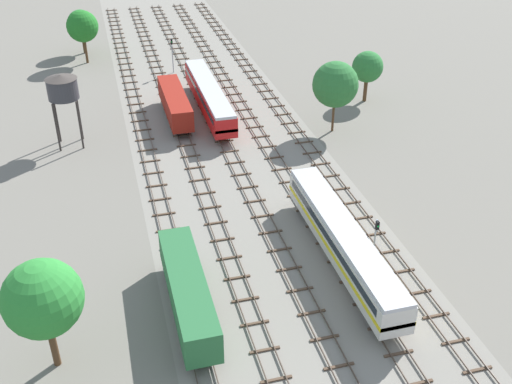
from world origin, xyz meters
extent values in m
plane|color=slate|center=(0.00, 56.00, 0.00)|extent=(480.00, 480.00, 0.00)
cube|color=gray|center=(0.00, 56.00, 0.00)|extent=(23.41, 176.00, 0.01)
cube|color=#47382D|center=(-10.42, 57.00, 0.22)|extent=(0.07, 126.00, 0.15)
cube|color=#47382D|center=(-8.99, 57.00, 0.22)|extent=(0.07, 126.00, 0.15)
cube|color=brown|center=(-9.71, 13.50, 0.07)|extent=(2.40, 0.22, 0.14)
cube|color=brown|center=(-9.71, 16.50, 0.07)|extent=(2.40, 0.22, 0.14)
cube|color=brown|center=(-9.71, 19.50, 0.07)|extent=(2.40, 0.22, 0.14)
cube|color=brown|center=(-9.71, 22.50, 0.07)|extent=(2.40, 0.22, 0.14)
cube|color=brown|center=(-9.71, 25.50, 0.07)|extent=(2.40, 0.22, 0.14)
cube|color=brown|center=(-9.71, 28.50, 0.07)|extent=(2.40, 0.22, 0.14)
cube|color=brown|center=(-9.71, 31.50, 0.07)|extent=(2.40, 0.22, 0.14)
cube|color=brown|center=(-9.71, 34.50, 0.07)|extent=(2.40, 0.22, 0.14)
cube|color=brown|center=(-9.71, 37.50, 0.07)|extent=(2.40, 0.22, 0.14)
cube|color=brown|center=(-9.71, 40.50, 0.07)|extent=(2.40, 0.22, 0.14)
cube|color=brown|center=(-9.71, 43.50, 0.07)|extent=(2.40, 0.22, 0.14)
cube|color=brown|center=(-9.71, 46.50, 0.07)|extent=(2.40, 0.22, 0.14)
cube|color=brown|center=(-9.71, 49.50, 0.07)|extent=(2.40, 0.22, 0.14)
cube|color=brown|center=(-9.71, 52.50, 0.07)|extent=(2.40, 0.22, 0.14)
cube|color=brown|center=(-9.71, 55.50, 0.07)|extent=(2.40, 0.22, 0.14)
cube|color=brown|center=(-9.71, 58.50, 0.07)|extent=(2.40, 0.22, 0.14)
cube|color=brown|center=(-9.71, 61.50, 0.07)|extent=(2.40, 0.22, 0.14)
cube|color=brown|center=(-9.71, 64.50, 0.07)|extent=(2.40, 0.22, 0.14)
cube|color=brown|center=(-9.71, 67.50, 0.07)|extent=(2.40, 0.22, 0.14)
cube|color=brown|center=(-9.71, 70.50, 0.07)|extent=(2.40, 0.22, 0.14)
cube|color=brown|center=(-9.71, 73.50, 0.07)|extent=(2.40, 0.22, 0.14)
cube|color=brown|center=(-9.71, 76.50, 0.07)|extent=(2.40, 0.22, 0.14)
cube|color=brown|center=(-9.71, 79.50, 0.07)|extent=(2.40, 0.22, 0.14)
cube|color=brown|center=(-9.71, 82.50, 0.07)|extent=(2.40, 0.22, 0.14)
cube|color=brown|center=(-9.71, 85.50, 0.07)|extent=(2.40, 0.22, 0.14)
cube|color=brown|center=(-9.71, 88.50, 0.07)|extent=(2.40, 0.22, 0.14)
cube|color=brown|center=(-9.71, 91.50, 0.07)|extent=(2.40, 0.22, 0.14)
cube|color=brown|center=(-9.71, 94.50, 0.07)|extent=(2.40, 0.22, 0.14)
cube|color=brown|center=(-9.71, 97.50, 0.07)|extent=(2.40, 0.22, 0.14)
cube|color=brown|center=(-9.71, 100.50, 0.07)|extent=(2.40, 0.22, 0.14)
cube|color=brown|center=(-9.71, 103.50, 0.07)|extent=(2.40, 0.22, 0.14)
cube|color=brown|center=(-9.71, 106.50, 0.07)|extent=(2.40, 0.22, 0.14)
cube|color=brown|center=(-9.71, 109.50, 0.07)|extent=(2.40, 0.22, 0.14)
cube|color=brown|center=(-9.71, 112.50, 0.07)|extent=(2.40, 0.22, 0.14)
cube|color=brown|center=(-9.71, 115.50, 0.07)|extent=(2.40, 0.22, 0.14)
cube|color=brown|center=(-9.71, 118.50, 0.07)|extent=(2.40, 0.22, 0.14)
cube|color=#47382D|center=(-5.57, 57.00, 0.22)|extent=(0.07, 126.00, 0.15)
cube|color=#47382D|center=(-4.14, 57.00, 0.22)|extent=(0.07, 126.00, 0.15)
cube|color=brown|center=(-4.85, 10.50, 0.07)|extent=(2.40, 0.22, 0.14)
cube|color=brown|center=(-4.85, 13.50, 0.07)|extent=(2.40, 0.22, 0.14)
cube|color=brown|center=(-4.85, 16.50, 0.07)|extent=(2.40, 0.22, 0.14)
cube|color=brown|center=(-4.85, 19.50, 0.07)|extent=(2.40, 0.22, 0.14)
cube|color=brown|center=(-4.85, 22.50, 0.07)|extent=(2.40, 0.22, 0.14)
cube|color=brown|center=(-4.85, 25.50, 0.07)|extent=(2.40, 0.22, 0.14)
cube|color=brown|center=(-4.85, 28.50, 0.07)|extent=(2.40, 0.22, 0.14)
cube|color=brown|center=(-4.85, 31.50, 0.07)|extent=(2.40, 0.22, 0.14)
cube|color=brown|center=(-4.85, 34.50, 0.07)|extent=(2.40, 0.22, 0.14)
cube|color=brown|center=(-4.85, 37.50, 0.07)|extent=(2.40, 0.22, 0.14)
cube|color=brown|center=(-4.85, 40.50, 0.07)|extent=(2.40, 0.22, 0.14)
cube|color=brown|center=(-4.85, 43.50, 0.07)|extent=(2.40, 0.22, 0.14)
cube|color=brown|center=(-4.85, 46.50, 0.07)|extent=(2.40, 0.22, 0.14)
cube|color=brown|center=(-4.85, 49.50, 0.07)|extent=(2.40, 0.22, 0.14)
cube|color=brown|center=(-4.85, 52.50, 0.07)|extent=(2.40, 0.22, 0.14)
cube|color=brown|center=(-4.85, 55.50, 0.07)|extent=(2.40, 0.22, 0.14)
cube|color=brown|center=(-4.85, 58.50, 0.07)|extent=(2.40, 0.22, 0.14)
cube|color=brown|center=(-4.85, 61.50, 0.07)|extent=(2.40, 0.22, 0.14)
cube|color=brown|center=(-4.85, 64.50, 0.07)|extent=(2.40, 0.22, 0.14)
cube|color=brown|center=(-4.85, 67.50, 0.07)|extent=(2.40, 0.22, 0.14)
cube|color=brown|center=(-4.85, 70.50, 0.07)|extent=(2.40, 0.22, 0.14)
cube|color=brown|center=(-4.85, 73.50, 0.07)|extent=(2.40, 0.22, 0.14)
cube|color=brown|center=(-4.85, 76.50, 0.07)|extent=(2.40, 0.22, 0.14)
cube|color=brown|center=(-4.85, 79.50, 0.07)|extent=(2.40, 0.22, 0.14)
cube|color=brown|center=(-4.85, 82.50, 0.07)|extent=(2.40, 0.22, 0.14)
cube|color=brown|center=(-4.85, 85.50, 0.07)|extent=(2.40, 0.22, 0.14)
cube|color=brown|center=(-4.85, 88.50, 0.07)|extent=(2.40, 0.22, 0.14)
cube|color=brown|center=(-4.85, 91.50, 0.07)|extent=(2.40, 0.22, 0.14)
cube|color=brown|center=(-4.85, 94.50, 0.07)|extent=(2.40, 0.22, 0.14)
cube|color=brown|center=(-4.85, 97.50, 0.07)|extent=(2.40, 0.22, 0.14)
cube|color=brown|center=(-4.85, 100.50, 0.07)|extent=(2.40, 0.22, 0.14)
cube|color=brown|center=(-4.85, 103.50, 0.07)|extent=(2.40, 0.22, 0.14)
cube|color=brown|center=(-4.85, 106.50, 0.07)|extent=(2.40, 0.22, 0.14)
cube|color=brown|center=(-4.85, 109.50, 0.07)|extent=(2.40, 0.22, 0.14)
cube|color=brown|center=(-4.85, 112.50, 0.07)|extent=(2.40, 0.22, 0.14)
cube|color=brown|center=(-4.85, 115.50, 0.07)|extent=(2.40, 0.22, 0.14)
cube|color=brown|center=(-4.85, 118.50, 0.07)|extent=(2.40, 0.22, 0.14)
cube|color=#47382D|center=(-0.72, 57.00, 0.22)|extent=(0.07, 126.00, 0.15)
cube|color=#47382D|center=(0.72, 57.00, 0.22)|extent=(0.07, 126.00, 0.15)
cube|color=brown|center=(0.00, 10.50, 0.07)|extent=(2.40, 0.22, 0.14)
cube|color=brown|center=(0.00, 13.50, 0.07)|extent=(2.40, 0.22, 0.14)
cube|color=brown|center=(0.00, 16.50, 0.07)|extent=(2.40, 0.22, 0.14)
cube|color=brown|center=(0.00, 19.50, 0.07)|extent=(2.40, 0.22, 0.14)
cube|color=brown|center=(0.00, 22.50, 0.07)|extent=(2.40, 0.22, 0.14)
cube|color=brown|center=(0.00, 25.50, 0.07)|extent=(2.40, 0.22, 0.14)
cube|color=brown|center=(0.00, 28.50, 0.07)|extent=(2.40, 0.22, 0.14)
cube|color=brown|center=(0.00, 31.50, 0.07)|extent=(2.40, 0.22, 0.14)
cube|color=brown|center=(0.00, 34.50, 0.07)|extent=(2.40, 0.22, 0.14)
cube|color=brown|center=(0.00, 37.50, 0.07)|extent=(2.40, 0.22, 0.14)
cube|color=brown|center=(0.00, 40.50, 0.07)|extent=(2.40, 0.22, 0.14)
cube|color=brown|center=(0.00, 43.50, 0.07)|extent=(2.40, 0.22, 0.14)
cube|color=brown|center=(0.00, 46.50, 0.07)|extent=(2.40, 0.22, 0.14)
cube|color=brown|center=(0.00, 49.50, 0.07)|extent=(2.40, 0.22, 0.14)
cube|color=brown|center=(0.00, 52.50, 0.07)|extent=(2.40, 0.22, 0.14)
cube|color=brown|center=(0.00, 55.50, 0.07)|extent=(2.40, 0.22, 0.14)
cube|color=brown|center=(0.00, 58.50, 0.07)|extent=(2.40, 0.22, 0.14)
cube|color=brown|center=(0.00, 61.50, 0.07)|extent=(2.40, 0.22, 0.14)
cube|color=brown|center=(0.00, 64.50, 0.07)|extent=(2.40, 0.22, 0.14)
cube|color=brown|center=(0.00, 67.50, 0.07)|extent=(2.40, 0.22, 0.14)
cube|color=brown|center=(0.00, 70.50, 0.07)|extent=(2.40, 0.22, 0.14)
cube|color=brown|center=(0.00, 73.50, 0.07)|extent=(2.40, 0.22, 0.14)
cube|color=brown|center=(0.00, 76.50, 0.07)|extent=(2.40, 0.22, 0.14)
cube|color=brown|center=(0.00, 79.50, 0.07)|extent=(2.40, 0.22, 0.14)
cube|color=brown|center=(0.00, 82.50, 0.07)|extent=(2.40, 0.22, 0.14)
cube|color=brown|center=(0.00, 85.50, 0.07)|extent=(2.40, 0.22, 0.14)
cube|color=brown|center=(0.00, 88.50, 0.07)|extent=(2.40, 0.22, 0.14)
cube|color=brown|center=(0.00, 91.50, 0.07)|extent=(2.40, 0.22, 0.14)
cube|color=brown|center=(0.00, 94.50, 0.07)|extent=(2.40, 0.22, 0.14)
cube|color=brown|center=(0.00, 97.50, 0.07)|extent=(2.40, 0.22, 0.14)
cube|color=brown|center=(0.00, 100.50, 0.07)|extent=(2.40, 0.22, 0.14)
cube|color=brown|center=(0.00, 103.50, 0.07)|extent=(2.40, 0.22, 0.14)
cube|color=brown|center=(0.00, 106.50, 0.07)|extent=(2.40, 0.22, 0.14)
cube|color=brown|center=(0.00, 109.50, 0.07)|extent=(2.40, 0.22, 0.14)
cube|color=brown|center=(0.00, 112.50, 0.07)|extent=(2.40, 0.22, 0.14)
cube|color=brown|center=(0.00, 115.50, 0.07)|extent=(2.40, 0.22, 0.14)
cube|color=brown|center=(0.00, 118.50, 0.07)|extent=(2.40, 0.22, 0.14)
cube|color=#47382D|center=(4.14, 57.00, 0.22)|extent=(0.07, 126.00, 0.15)
cube|color=#47382D|center=(5.57, 57.00, 0.22)|extent=(0.07, 126.00, 0.15)
cube|color=brown|center=(4.85, 7.50, 0.07)|extent=(2.40, 0.22, 0.14)
cube|color=brown|center=(4.85, 10.50, 0.07)|extent=(2.40, 0.22, 0.14)
cube|color=brown|center=(4.85, 13.50, 0.07)|extent=(2.40, 0.22, 0.14)
cube|color=brown|center=(4.85, 16.50, 0.07)|extent=(2.40, 0.22, 0.14)
cube|color=brown|center=(4.85, 19.50, 0.07)|extent=(2.40, 0.22, 0.14)
cube|color=brown|center=(4.85, 22.50, 0.07)|extent=(2.40, 0.22, 0.14)
cube|color=brown|center=(4.85, 25.50, 0.07)|extent=(2.40, 0.22, 0.14)
cube|color=brown|center=(4.85, 28.50, 0.07)|extent=(2.40, 0.22, 0.14)
cube|color=brown|center=(4.85, 31.50, 0.07)|extent=(2.40, 0.22, 0.14)
cube|color=brown|center=(4.85, 34.50, 0.07)|extent=(2.40, 0.22, 0.14)
cube|color=brown|center=(4.85, 37.50, 0.07)|extent=(2.40, 0.22, 0.14)
cube|color=brown|center=(4.85, 40.50, 0.07)|extent=(2.40, 0.22, 0.14)
cube|color=brown|center=(4.85, 43.50, 0.07)|extent=(2.40, 0.22, 0.14)
cube|color=brown|center=(4.85, 46.50, 0.07)|extent=(2.40, 0.22, 0.14)
cube|color=brown|center=(4.85, 49.50, 0.07)|extent=(2.40, 0.22, 0.14)
cube|color=brown|center=(4.85, 52.50, 0.07)|extent=(2.40, 0.22, 0.14)
cube|color=brown|center=(4.85, 55.50, 0.07)|extent=(2.40, 0.22, 0.14)
cube|color=brown|center=(4.85, 58.50, 0.07)|extent=(2.40, 0.22, 0.14)
cube|color=brown|center=(4.85, 61.50, 0.07)|extent=(2.40, 0.22, 0.14)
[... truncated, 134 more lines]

